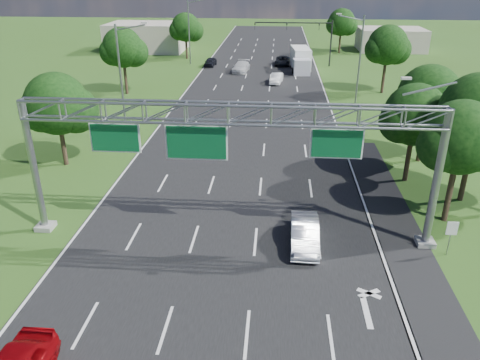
# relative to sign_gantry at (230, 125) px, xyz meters

# --- Properties ---
(ground) EXTENTS (220.00, 220.00, 0.00)m
(ground) POSITION_rel_sign_gantry_xyz_m (-0.33, 18.00, -6.89)
(ground) COLOR #305319
(ground) RESTS_ON ground
(road) EXTENTS (18.00, 180.00, 0.02)m
(road) POSITION_rel_sign_gantry_xyz_m (-0.33, 18.00, -6.89)
(road) COLOR black
(road) RESTS_ON ground
(road_flare) EXTENTS (3.00, 30.00, 0.02)m
(road_flare) POSITION_rel_sign_gantry_xyz_m (9.87, 2.00, -6.89)
(road_flare) COLOR black
(road_flare) RESTS_ON ground
(sign_gantry) EXTENTS (23.50, 1.00, 9.56)m
(sign_gantry) POSITION_rel_sign_gantry_xyz_m (0.00, 0.00, 0.00)
(sign_gantry) COLOR gray
(sign_gantry) RESTS_ON ground
(regulatory_sign) EXTENTS (0.60, 0.08, 2.10)m
(regulatory_sign) POSITION_rel_sign_gantry_xyz_m (12.07, -1.02, -5.38)
(regulatory_sign) COLOR gray
(regulatory_sign) RESTS_ON ground
(traffic_signal) EXTENTS (12.21, 0.24, 7.00)m
(traffic_signal) POSITION_rel_sign_gantry_xyz_m (7.15, 53.00, -1.72)
(traffic_signal) COLOR black
(traffic_signal) RESTS_ON ground
(streetlight_l_near) EXTENTS (2.97, 0.22, 10.16)m
(streetlight_l_near) POSITION_rel_sign_gantry_xyz_m (-11.63, 18.00, -1.31)
(streetlight_l_near) COLOR gray
(streetlight_l_near) RESTS_ON ground
(streetlight_l_far) EXTENTS (2.97, 0.22, 10.16)m
(streetlight_l_far) POSITION_rel_sign_gantry_xyz_m (-11.63, 53.00, -1.31)
(streetlight_l_far) COLOR gray
(streetlight_l_far) RESTS_ON ground
(streetlight_r_mid) EXTENTS (2.97, 0.22, 10.16)m
(streetlight_r_mid) POSITION_rel_sign_gantry_xyz_m (10.97, 28.00, -1.31)
(streetlight_r_mid) COLOR gray
(streetlight_r_mid) RESTS_ON ground
(tree_cluster_right) EXTENTS (9.91, 14.60, 8.68)m
(tree_cluster_right) POSITION_rel_sign_gantry_xyz_m (14.47, 7.19, -1.58)
(tree_cluster_right) COLOR #2D2116
(tree_cluster_right) RESTS_ON ground
(tree_verge_la) EXTENTS (5.76, 4.80, 7.40)m
(tree_verge_la) POSITION_rel_sign_gantry_xyz_m (-14.25, 10.04, -2.13)
(tree_verge_la) COLOR #2D2116
(tree_verge_la) RESTS_ON ground
(tree_verge_lb) EXTENTS (5.76, 4.80, 8.06)m
(tree_verge_lb) POSITION_rel_sign_gantry_xyz_m (-16.25, 33.04, -1.48)
(tree_verge_lb) COLOR #2D2116
(tree_verge_lb) RESTS_ON ground
(tree_verge_lc) EXTENTS (5.76, 4.80, 7.62)m
(tree_verge_lc) POSITION_rel_sign_gantry_xyz_m (-13.25, 58.04, -1.92)
(tree_verge_lc) COLOR #2D2116
(tree_verge_lc) RESTS_ON ground
(tree_verge_rd) EXTENTS (5.76, 4.80, 8.28)m
(tree_verge_rd) POSITION_rel_sign_gantry_xyz_m (15.75, 36.04, -1.26)
(tree_verge_rd) COLOR #2D2116
(tree_verge_rd) RESTS_ON ground
(tree_verge_re) EXTENTS (5.76, 4.80, 7.84)m
(tree_verge_re) POSITION_rel_sign_gantry_xyz_m (13.75, 66.04, -1.70)
(tree_verge_re) COLOR #2D2116
(tree_verge_re) RESTS_ON ground
(building_left) EXTENTS (14.00, 10.00, 5.00)m
(building_left) POSITION_rel_sign_gantry_xyz_m (-22.33, 66.00, -4.39)
(building_left) COLOR #AFA493
(building_left) RESTS_ON ground
(building_right) EXTENTS (12.00, 9.00, 4.00)m
(building_right) POSITION_rel_sign_gantry_xyz_m (23.67, 70.00, -4.89)
(building_right) COLOR #AFA493
(building_right) RESTS_ON ground
(silver_sedan) EXTENTS (1.63, 4.47, 1.46)m
(silver_sedan) POSITION_rel_sign_gantry_xyz_m (4.25, -0.59, -6.16)
(silver_sedan) COLOR silver
(silver_sedan) RESTS_ON ground
(car_queue_a) EXTENTS (2.63, 5.38, 1.51)m
(car_queue_a) POSITION_rel_sign_gantry_xyz_m (-3.08, 47.45, -6.14)
(car_queue_a) COLOR silver
(car_queue_a) RESTS_ON ground
(car_queue_b) EXTENTS (2.56, 5.05, 1.37)m
(car_queue_b) POSITION_rel_sign_gantry_xyz_m (3.20, 53.43, -6.21)
(car_queue_b) COLOR black
(car_queue_b) RESTS_ON ground
(car_queue_c) EXTENTS (1.87, 3.97, 1.31)m
(car_queue_c) POSITION_rel_sign_gantry_xyz_m (-8.33, 51.53, -6.24)
(car_queue_c) COLOR black
(car_queue_c) RESTS_ON ground
(car_queue_d) EXTENTS (1.91, 4.18, 1.33)m
(car_queue_d) POSITION_rel_sign_gantry_xyz_m (2.31, 40.31, -6.23)
(car_queue_d) COLOR white
(car_queue_d) RESTS_ON ground
(box_truck) EXTENTS (3.06, 8.77, 3.25)m
(box_truck) POSITION_rel_sign_gantry_xyz_m (5.92, 49.46, -5.33)
(box_truck) COLOR white
(box_truck) RESTS_ON ground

